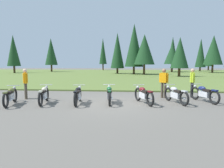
% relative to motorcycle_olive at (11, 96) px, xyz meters
% --- Properties ---
extents(ground_plane, '(140.00, 140.00, 0.00)m').
position_rel_motorcycle_olive_xyz_m(ground_plane, '(4.73, 0.76, -0.44)').
color(ground_plane, '#605B54').
extents(grass_moorland, '(80.00, 44.00, 0.10)m').
position_rel_motorcycle_olive_xyz_m(grass_moorland, '(4.73, 26.81, -0.39)').
color(grass_moorland, '#5B7033').
rests_on(grass_moorland, ground).
extents(forest_treeline, '(45.45, 29.48, 8.76)m').
position_rel_motorcycle_olive_xyz_m(forest_treeline, '(9.30, 31.52, 3.94)').
color(forest_treeline, '#47331E').
rests_on(forest_treeline, ground).
extents(motorcycle_olive, '(0.81, 2.04, 0.88)m').
position_rel_motorcycle_olive_xyz_m(motorcycle_olive, '(0.00, 0.00, 0.00)').
color(motorcycle_olive, black).
rests_on(motorcycle_olive, ground).
extents(motorcycle_cream, '(0.72, 2.07, 0.88)m').
position_rel_motorcycle_olive_xyz_m(motorcycle_cream, '(1.45, 0.46, 0.00)').
color(motorcycle_cream, black).
rests_on(motorcycle_cream, ground).
extents(motorcycle_black, '(0.62, 2.10, 0.88)m').
position_rel_motorcycle_olive_xyz_m(motorcycle_black, '(3.13, 0.53, 0.00)').
color(motorcycle_black, black).
rests_on(motorcycle_black, ground).
extents(motorcycle_british_green, '(0.63, 2.10, 0.88)m').
position_rel_motorcycle_olive_xyz_m(motorcycle_british_green, '(4.65, 0.84, 0.00)').
color(motorcycle_british_green, black).
rests_on(motorcycle_british_green, ground).
extents(motorcycle_maroon, '(0.95, 1.99, 0.88)m').
position_rel_motorcycle_olive_xyz_m(motorcycle_maroon, '(6.34, 0.90, 0.00)').
color(motorcycle_maroon, black).
rests_on(motorcycle_maroon, ground).
extents(motorcycle_silver, '(0.91, 2.00, 0.88)m').
position_rel_motorcycle_olive_xyz_m(motorcycle_silver, '(7.93, 1.14, 0.00)').
color(motorcycle_silver, black).
rests_on(motorcycle_silver, ground).
extents(motorcycle_navy, '(0.93, 2.00, 0.88)m').
position_rel_motorcycle_olive_xyz_m(motorcycle_navy, '(9.45, 1.59, 0.00)').
color(motorcycle_navy, black).
rests_on(motorcycle_navy, ground).
extents(rider_with_back_turned, '(0.47, 0.38, 1.67)m').
position_rel_motorcycle_olive_xyz_m(rider_with_back_turned, '(7.57, 2.61, 0.51)').
color(rider_with_back_turned, '#4C4233').
rests_on(rider_with_back_turned, ground).
extents(rider_checking_bike, '(0.27, 0.55, 1.67)m').
position_rel_motorcycle_olive_xyz_m(rider_checking_bike, '(9.24, 2.94, 0.51)').
color(rider_checking_bike, black).
rests_on(rider_checking_bike, ground).
extents(rider_near_row_end, '(0.38, 0.47, 1.67)m').
position_rel_motorcycle_olive_xyz_m(rider_near_row_end, '(-0.09, 1.57, 0.51)').
color(rider_near_row_end, '#4C4233').
rests_on(rider_near_row_end, ground).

